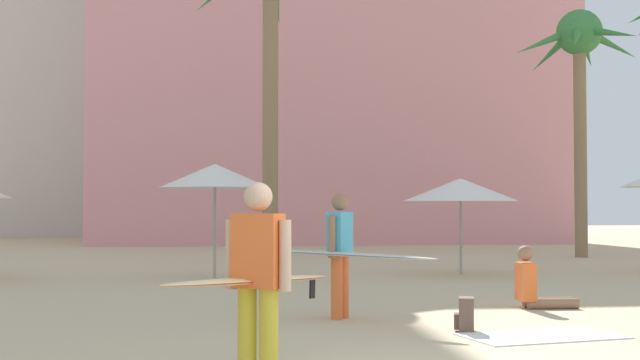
{
  "coord_description": "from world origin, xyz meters",
  "views": [
    {
      "loc": [
        -1.8,
        -6.11,
        1.53
      ],
      "look_at": [
        -0.27,
        6.23,
        1.93
      ],
      "focal_mm": 47.17,
      "sensor_mm": 36.0,
      "label": 1
    }
  ],
  "objects": [
    {
      "name": "hotel_pink",
      "position": [
        3.26,
        32.47,
        7.51
      ],
      "size": [
        20.22,
        11.2,
        15.02
      ],
      "primitive_type": "cube",
      "color": "pink",
      "rests_on": "ground"
    },
    {
      "name": "palm_tree_left",
      "position": [
        9.24,
        18.29,
        6.07
      ],
      "size": [
        4.22,
        3.91,
        7.58
      ],
      "color": "#896B4C",
      "rests_on": "ground"
    },
    {
      "name": "cafe_umbrella_1",
      "position": [
        -1.83,
        12.22,
        2.2
      ],
      "size": [
        2.41,
        2.41,
        2.47
      ],
      "color": "gray",
      "rests_on": "ground"
    },
    {
      "name": "cafe_umbrella_2",
      "position": [
        3.71,
        12.39,
        1.92
      ],
      "size": [
        2.61,
        2.61,
        2.18
      ],
      "color": "gray",
      "rests_on": "ground"
    },
    {
      "name": "beach_towel",
      "position": [
        2.03,
        3.47,
        0.01
      ],
      "size": [
        2.01,
        1.35,
        0.01
      ],
      "primitive_type": "cube",
      "rotation": [
        0.0,
        0.0,
        0.21
      ],
      "color": "white",
      "rests_on": "ground"
    },
    {
      "name": "backpack",
      "position": [
        1.25,
        3.96,
        0.2
      ],
      "size": [
        0.3,
        0.34,
        0.42
      ],
      "rotation": [
        0.0,
        0.0,
        2.85
      ],
      "color": "brown",
      "rests_on": "ground"
    },
    {
      "name": "person_mid_center",
      "position": [
        -1.45,
        0.97,
        0.93
      ],
      "size": [
        1.81,
        2.52,
        1.74
      ],
      "rotation": [
        0.0,
        0.0,
        4.17
      ],
      "color": "gold",
      "rests_on": "ground"
    },
    {
      "name": "person_far_right",
      "position": [
        -0.11,
        5.21,
        0.93
      ],
      "size": [
        2.36,
        1.94,
        1.72
      ],
      "rotation": [
        0.0,
        0.0,
        5.69
      ],
      "color": "orange",
      "rests_on": "ground"
    },
    {
      "name": "person_far_left",
      "position": [
        2.99,
        6.12,
        0.34
      ],
      "size": [
        0.9,
        0.42,
        0.95
      ],
      "rotation": [
        0.0,
        0.0,
        6.24
      ],
      "color": "#936B51",
      "rests_on": "ground"
    }
  ]
}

